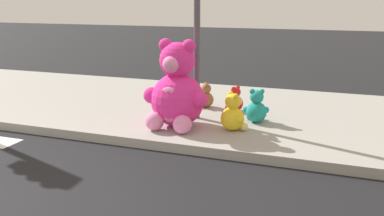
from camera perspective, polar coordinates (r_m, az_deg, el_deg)
sidewalk at (r=8.48m, az=-3.98°, el=0.22°), size 28.00×4.40×0.15m
sign_pole at (r=7.10m, az=0.70°, el=11.91°), size 0.56×0.11×3.20m
plush_pink_large at (r=6.75m, az=-2.18°, el=2.17°), size 1.12×0.99×1.46m
plush_yellow at (r=6.67m, az=5.79°, el=-0.98°), size 0.45×0.45×0.63m
plush_teal at (r=7.17m, az=8.91°, el=-0.08°), size 0.44×0.42×0.59m
plush_brown at (r=8.08m, az=1.87°, el=1.49°), size 0.35×0.35×0.49m
plush_red at (r=7.83m, az=5.96°, el=0.97°), size 0.35×0.35×0.49m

